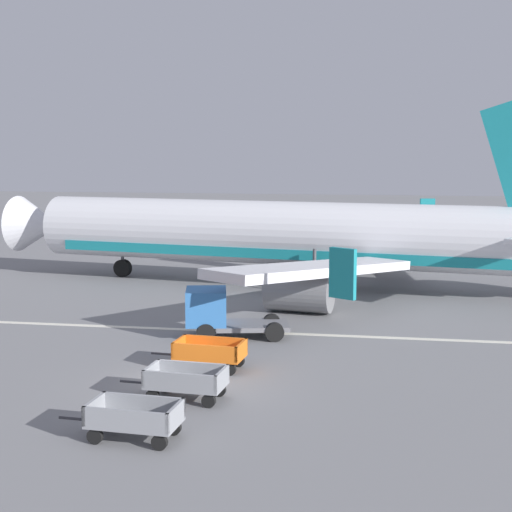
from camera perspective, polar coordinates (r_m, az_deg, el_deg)
name	(u,v)px	position (r m, az deg, el deg)	size (l,w,h in m)	color
ground_plane	(188,384)	(26.68, -5.14, -9.52)	(220.00, 220.00, 0.00)	slate
apron_stripe	(232,331)	(33.92, -1.83, -5.65)	(120.00, 0.36, 0.01)	silver
airplane	(299,235)	(44.20, 3.26, 1.56)	(37.60, 30.32, 11.34)	silver
baggage_cart_nearest	(134,418)	(21.89, -9.10, -11.91)	(3.59, 1.57, 1.07)	gray
baggage_cart_second_in_row	(186,381)	(24.95, -5.27, -9.32)	(3.60, 1.60, 1.07)	gray
baggage_cart_third_in_row	(209,353)	(28.19, -3.50, -7.26)	(3.60, 1.62, 1.07)	orange
service_truck_beside_carts	(218,312)	(32.70, -2.89, -4.21)	(4.68, 2.79, 2.10)	slate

